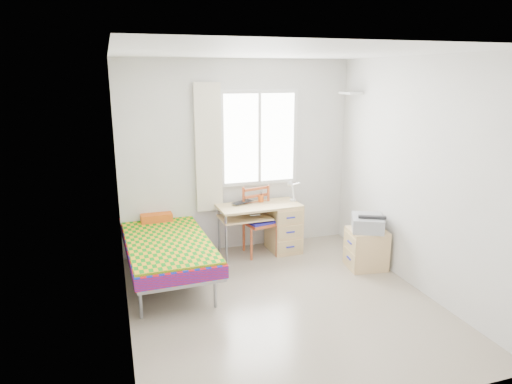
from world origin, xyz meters
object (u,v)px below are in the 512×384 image
(bed, at_px, (166,242))
(desk, at_px, (279,225))
(cabinet, at_px, (366,249))
(chair, at_px, (259,216))
(printer, at_px, (367,223))

(bed, distance_m, desk, 1.62)
(bed, distance_m, cabinet, 2.51)
(chair, bearing_deg, printer, -50.93)
(printer, bearing_deg, desk, 160.82)
(bed, xyz_separation_m, chair, (1.31, 0.33, 0.09))
(chair, bearing_deg, desk, -16.66)
(chair, relative_size, printer, 1.67)
(bed, bearing_deg, cabinet, -15.15)
(bed, height_order, cabinet, bed)
(bed, bearing_deg, chair, 12.02)
(cabinet, bearing_deg, desk, 142.25)
(chair, xyz_separation_m, cabinet, (1.13, -0.89, -0.27))
(chair, xyz_separation_m, printer, (1.13, -0.89, 0.08))
(printer, bearing_deg, chair, 168.15)
(desk, xyz_separation_m, chair, (-0.28, 0.02, 0.14))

